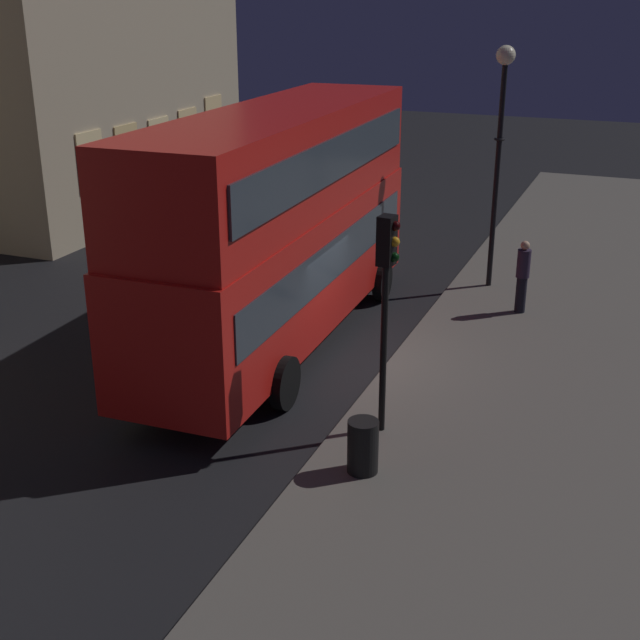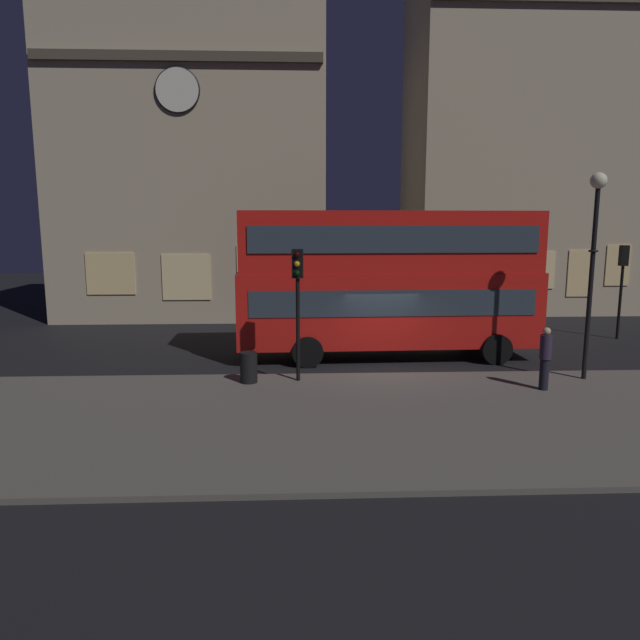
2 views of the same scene
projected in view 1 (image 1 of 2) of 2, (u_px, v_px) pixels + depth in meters
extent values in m
plane|color=black|center=(351.00, 362.00, 18.55)|extent=(80.00, 80.00, 0.00)
cube|color=#5B564F|center=(588.00, 398.00, 16.80)|extent=(44.00, 8.34, 0.12)
cube|color=#F9E09E|center=(91.00, 161.00, 26.45)|extent=(1.27, 0.06, 1.83)
cube|color=#E5C67F|center=(128.00, 157.00, 28.25)|extent=(1.27, 0.06, 2.12)
cube|color=#F9E09E|center=(160.00, 146.00, 29.95)|extent=(1.27, 0.06, 1.91)
cube|color=#F2D18C|center=(189.00, 142.00, 31.73)|extent=(1.27, 0.06, 2.40)
cube|color=#F2D18C|center=(214.00, 124.00, 33.31)|extent=(1.27, 0.06, 2.09)
cube|color=red|center=(280.00, 267.00, 18.87)|extent=(10.73, 2.81, 2.63)
cube|color=red|center=(278.00, 160.00, 18.01)|extent=(10.52, 2.76, 2.11)
cube|color=#2D3842|center=(280.00, 253.00, 18.75)|extent=(9.88, 2.85, 0.90)
cube|color=#2D3842|center=(278.00, 155.00, 17.97)|extent=(9.88, 2.85, 0.90)
cube|color=#F2D84C|center=(357.00, 103.00, 22.41)|extent=(0.12, 1.52, 0.44)
sphere|color=white|center=(328.00, 242.00, 24.16)|extent=(0.24, 0.24, 0.24)
sphere|color=white|center=(383.00, 248.00, 23.63)|extent=(0.24, 0.24, 0.24)
cylinder|color=black|center=(288.00, 270.00, 22.94)|extent=(1.07, 0.27, 1.06)
cylinder|color=black|center=(382.00, 281.00, 22.08)|extent=(1.07, 0.27, 1.06)
cylinder|color=black|center=(164.00, 363.00, 17.21)|extent=(1.07, 0.27, 1.06)
cylinder|color=black|center=(285.00, 383.00, 16.35)|extent=(1.07, 0.27, 1.06)
cylinder|color=black|center=(384.00, 350.00, 14.92)|extent=(0.12, 0.12, 3.13)
cube|color=black|center=(387.00, 241.00, 14.20)|extent=(0.35, 0.29, 0.85)
sphere|color=black|center=(395.00, 226.00, 14.04)|extent=(0.17, 0.17, 0.17)
sphere|color=orange|center=(395.00, 242.00, 14.14)|extent=(0.17, 0.17, 0.17)
sphere|color=black|center=(394.00, 257.00, 14.24)|extent=(0.17, 0.17, 0.17)
cylinder|color=black|center=(324.00, 179.00, 28.99)|extent=(0.12, 0.12, 3.10)
cube|color=black|center=(324.00, 120.00, 28.27)|extent=(0.33, 0.26, 0.85)
sphere|color=red|center=(320.00, 112.00, 28.23)|extent=(0.17, 0.17, 0.17)
sphere|color=black|center=(320.00, 120.00, 28.33)|extent=(0.17, 0.17, 0.17)
sphere|color=black|center=(320.00, 128.00, 28.43)|extent=(0.17, 0.17, 0.17)
cylinder|color=black|center=(496.00, 180.00, 21.99)|extent=(0.14, 0.14, 5.74)
torus|color=black|center=(499.00, 139.00, 21.61)|extent=(0.28, 0.28, 0.06)
sphere|color=#F9EFC6|center=(506.00, 55.00, 20.87)|extent=(0.48, 0.48, 0.48)
cylinder|color=black|center=(521.00, 294.00, 20.96)|extent=(0.26, 0.26, 0.90)
cylinder|color=#2D2338|center=(524.00, 263.00, 20.67)|extent=(0.33, 0.33, 0.69)
sphere|color=tan|center=(525.00, 245.00, 20.51)|extent=(0.22, 0.22, 0.22)
cylinder|color=black|center=(363.00, 446.00, 13.98)|extent=(0.52, 0.52, 0.93)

